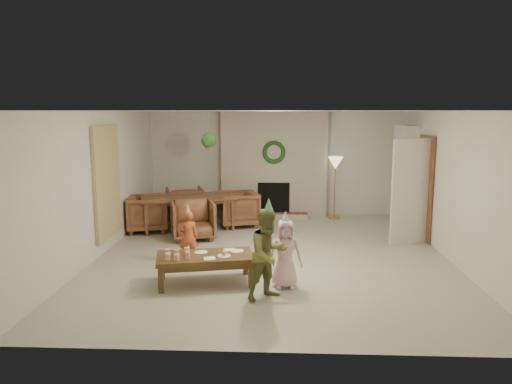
# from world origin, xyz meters

# --- Properties ---
(floor) EXTENTS (7.00, 7.00, 0.00)m
(floor) POSITION_xyz_m (0.00, 0.00, 0.00)
(floor) COLOR #B7B29E
(floor) RESTS_ON ground
(ceiling) EXTENTS (7.00, 7.00, 0.00)m
(ceiling) POSITION_xyz_m (0.00, 0.00, 2.50)
(ceiling) COLOR white
(ceiling) RESTS_ON wall_back
(wall_back) EXTENTS (7.00, 0.00, 7.00)m
(wall_back) POSITION_xyz_m (0.00, 3.50, 1.25)
(wall_back) COLOR silver
(wall_back) RESTS_ON floor
(wall_front) EXTENTS (7.00, 0.00, 7.00)m
(wall_front) POSITION_xyz_m (0.00, -3.50, 1.25)
(wall_front) COLOR silver
(wall_front) RESTS_ON floor
(wall_left) EXTENTS (0.00, 7.00, 7.00)m
(wall_left) POSITION_xyz_m (-3.00, 0.00, 1.25)
(wall_left) COLOR silver
(wall_left) RESTS_ON floor
(wall_right) EXTENTS (0.00, 7.00, 7.00)m
(wall_right) POSITION_xyz_m (3.00, 0.00, 1.25)
(wall_right) COLOR silver
(wall_right) RESTS_ON floor
(fireplace_mass) EXTENTS (2.50, 0.40, 2.50)m
(fireplace_mass) POSITION_xyz_m (0.00, 3.30, 1.25)
(fireplace_mass) COLOR #4D1514
(fireplace_mass) RESTS_ON floor
(fireplace_hearth) EXTENTS (1.60, 0.30, 0.12)m
(fireplace_hearth) POSITION_xyz_m (0.00, 2.95, 0.06)
(fireplace_hearth) COLOR maroon
(fireplace_hearth) RESTS_ON floor
(fireplace_firebox) EXTENTS (0.75, 0.12, 0.75)m
(fireplace_firebox) POSITION_xyz_m (0.00, 3.12, 0.45)
(fireplace_firebox) COLOR black
(fireplace_firebox) RESTS_ON floor
(fireplace_wreath) EXTENTS (0.54, 0.10, 0.54)m
(fireplace_wreath) POSITION_xyz_m (0.00, 3.07, 1.55)
(fireplace_wreath) COLOR #184019
(fireplace_wreath) RESTS_ON fireplace_mass
(floor_lamp_base) EXTENTS (0.27, 0.27, 0.03)m
(floor_lamp_base) POSITION_xyz_m (1.43, 3.00, 0.01)
(floor_lamp_base) COLOR gold
(floor_lamp_base) RESTS_ON floor
(floor_lamp_post) EXTENTS (0.03, 0.03, 1.31)m
(floor_lamp_post) POSITION_xyz_m (1.43, 3.00, 0.68)
(floor_lamp_post) COLOR gold
(floor_lamp_post) RESTS_ON floor
(floor_lamp_shade) EXTENTS (0.35, 0.35, 0.29)m
(floor_lamp_shade) POSITION_xyz_m (1.43, 3.00, 1.31)
(floor_lamp_shade) COLOR beige
(floor_lamp_shade) RESTS_ON floor_lamp_post
(bookshelf_carcass) EXTENTS (0.30, 1.00, 2.20)m
(bookshelf_carcass) POSITION_xyz_m (2.84, 2.30, 1.10)
(bookshelf_carcass) COLOR white
(bookshelf_carcass) RESTS_ON floor
(bookshelf_shelf_a) EXTENTS (0.30, 0.92, 0.03)m
(bookshelf_shelf_a) POSITION_xyz_m (2.82, 2.30, 0.45)
(bookshelf_shelf_a) COLOR white
(bookshelf_shelf_a) RESTS_ON bookshelf_carcass
(bookshelf_shelf_b) EXTENTS (0.30, 0.92, 0.03)m
(bookshelf_shelf_b) POSITION_xyz_m (2.82, 2.30, 0.85)
(bookshelf_shelf_b) COLOR white
(bookshelf_shelf_b) RESTS_ON bookshelf_carcass
(bookshelf_shelf_c) EXTENTS (0.30, 0.92, 0.03)m
(bookshelf_shelf_c) POSITION_xyz_m (2.82, 2.30, 1.25)
(bookshelf_shelf_c) COLOR white
(bookshelf_shelf_c) RESTS_ON bookshelf_carcass
(bookshelf_shelf_d) EXTENTS (0.30, 0.92, 0.03)m
(bookshelf_shelf_d) POSITION_xyz_m (2.82, 2.30, 1.65)
(bookshelf_shelf_d) COLOR white
(bookshelf_shelf_d) RESTS_ON bookshelf_carcass
(books_row_lower) EXTENTS (0.20, 0.40, 0.24)m
(books_row_lower) POSITION_xyz_m (2.80, 2.15, 0.59)
(books_row_lower) COLOR #AE2D20
(books_row_lower) RESTS_ON bookshelf_shelf_a
(books_row_mid) EXTENTS (0.20, 0.44, 0.24)m
(books_row_mid) POSITION_xyz_m (2.80, 2.35, 0.99)
(books_row_mid) COLOR #275692
(books_row_mid) RESTS_ON bookshelf_shelf_b
(books_row_upper) EXTENTS (0.20, 0.36, 0.22)m
(books_row_upper) POSITION_xyz_m (2.80, 2.20, 1.38)
(books_row_upper) COLOR #B37026
(books_row_upper) RESTS_ON bookshelf_shelf_c
(door_frame) EXTENTS (0.05, 0.86, 2.04)m
(door_frame) POSITION_xyz_m (2.96, 1.20, 1.02)
(door_frame) COLOR brown
(door_frame) RESTS_ON floor
(door_leaf) EXTENTS (0.77, 0.32, 2.00)m
(door_leaf) POSITION_xyz_m (2.58, 0.82, 1.00)
(door_leaf) COLOR beige
(door_leaf) RESTS_ON floor
(curtain_panel) EXTENTS (0.06, 1.20, 2.00)m
(curtain_panel) POSITION_xyz_m (-2.96, 0.20, 1.25)
(curtain_panel) COLOR beige
(curtain_panel) RESTS_ON wall_left
(dining_table) EXTENTS (2.20, 1.60, 0.69)m
(dining_table) POSITION_xyz_m (-1.81, 1.83, 0.35)
(dining_table) COLOR brown
(dining_table) RESTS_ON floor
(dining_chair_near) EXTENTS (1.02, 1.04, 0.76)m
(dining_chair_near) POSITION_xyz_m (-1.57, 1.00, 0.38)
(dining_chair_near) COLOR brown
(dining_chair_near) RESTS_ON floor
(dining_chair_far) EXTENTS (1.02, 1.04, 0.76)m
(dining_chair_far) POSITION_xyz_m (-2.05, 2.66, 0.38)
(dining_chair_far) COLOR brown
(dining_chair_far) RESTS_ON floor
(dining_chair_left) EXTENTS (1.04, 1.02, 0.76)m
(dining_chair_left) POSITION_xyz_m (-2.64, 1.59, 0.38)
(dining_chair_left) COLOR brown
(dining_chair_left) RESTS_ON floor
(dining_chair_right) EXTENTS (1.04, 1.02, 0.76)m
(dining_chair_right) POSITION_xyz_m (-0.77, 2.13, 0.38)
(dining_chair_right) COLOR brown
(dining_chair_right) RESTS_ON floor
(hanging_plant_cord) EXTENTS (0.01, 0.01, 0.70)m
(hanging_plant_cord) POSITION_xyz_m (-1.30, 1.50, 2.15)
(hanging_plant_cord) COLOR tan
(hanging_plant_cord) RESTS_ON ceiling
(hanging_plant_pot) EXTENTS (0.16, 0.16, 0.12)m
(hanging_plant_pot) POSITION_xyz_m (-1.30, 1.50, 1.80)
(hanging_plant_pot) COLOR #9F3E33
(hanging_plant_pot) RESTS_ON hanging_plant_cord
(hanging_plant_foliage) EXTENTS (0.32, 0.32, 0.32)m
(hanging_plant_foliage) POSITION_xyz_m (-1.30, 1.50, 1.92)
(hanging_plant_foliage) COLOR #1F4D19
(hanging_plant_foliage) RESTS_ON hanging_plant_pot
(coffee_table_top) EXTENTS (1.51, 0.97, 0.06)m
(coffee_table_top) POSITION_xyz_m (-0.96, -1.47, 0.40)
(coffee_table_top) COLOR #553C1C
(coffee_table_top) RESTS_ON floor
(coffee_table_apron) EXTENTS (1.38, 0.84, 0.09)m
(coffee_table_apron) POSITION_xyz_m (-0.96, -1.47, 0.32)
(coffee_table_apron) COLOR #553C1C
(coffee_table_apron) RESTS_ON floor
(coffee_leg_fl) EXTENTS (0.09, 0.09, 0.36)m
(coffee_leg_fl) POSITION_xyz_m (-1.52, -1.87, 0.18)
(coffee_leg_fl) COLOR #553C1C
(coffee_leg_fl) RESTS_ON floor
(coffee_leg_fr) EXTENTS (0.09, 0.09, 0.36)m
(coffee_leg_fr) POSITION_xyz_m (-0.28, -1.62, 0.18)
(coffee_leg_fr) COLOR #553C1C
(coffee_leg_fr) RESTS_ON floor
(coffee_leg_bl) EXTENTS (0.09, 0.09, 0.36)m
(coffee_leg_bl) POSITION_xyz_m (-1.64, -1.32, 0.18)
(coffee_leg_bl) COLOR #553C1C
(coffee_leg_bl) RESTS_ON floor
(coffee_leg_br) EXTENTS (0.09, 0.09, 0.36)m
(coffee_leg_br) POSITION_xyz_m (-0.40, -1.06, 0.18)
(coffee_leg_br) COLOR #553C1C
(coffee_leg_br) RESTS_ON floor
(cup_a) EXTENTS (0.09, 0.09, 0.10)m
(cup_a) POSITION_xyz_m (-1.45, -1.73, 0.48)
(cup_a) COLOR white
(cup_a) RESTS_ON coffee_table_top
(cup_b) EXTENTS (0.09, 0.09, 0.10)m
(cup_b) POSITION_xyz_m (-1.49, -1.52, 0.48)
(cup_b) COLOR white
(cup_b) RESTS_ON coffee_table_top
(cup_c) EXTENTS (0.09, 0.09, 0.10)m
(cup_c) POSITION_xyz_m (-1.31, -1.76, 0.48)
(cup_c) COLOR white
(cup_c) RESTS_ON coffee_table_top
(cup_d) EXTENTS (0.09, 0.09, 0.10)m
(cup_d) POSITION_xyz_m (-1.36, -1.55, 0.48)
(cup_d) COLOR white
(cup_d) RESTS_ON coffee_table_top
(cup_e) EXTENTS (0.09, 0.09, 0.10)m
(cup_e) POSITION_xyz_m (-1.18, -1.65, 0.48)
(cup_e) COLOR white
(cup_e) RESTS_ON coffee_table_top
(cup_f) EXTENTS (0.09, 0.09, 0.10)m
(cup_f) POSITION_xyz_m (-1.23, -1.44, 0.48)
(cup_f) COLOR white
(cup_f) RESTS_ON coffee_table_top
(plate_a) EXTENTS (0.23, 0.23, 0.01)m
(plate_a) POSITION_xyz_m (-1.04, -1.35, 0.43)
(plate_a) COLOR white
(plate_a) RESTS_ON coffee_table_top
(plate_b) EXTENTS (0.23, 0.23, 0.01)m
(plate_b) POSITION_xyz_m (-0.67, -1.52, 0.43)
(plate_b) COLOR white
(plate_b) RESTS_ON coffee_table_top
(plate_c) EXTENTS (0.23, 0.23, 0.01)m
(plate_c) POSITION_xyz_m (-0.51, -1.26, 0.43)
(plate_c) COLOR white
(plate_c) RESTS_ON coffee_table_top
(food_scoop) EXTENTS (0.09, 0.09, 0.08)m
(food_scoop) POSITION_xyz_m (-0.67, -1.52, 0.48)
(food_scoop) COLOR tan
(food_scoop) RESTS_ON plate_b
(napkin_left) EXTENTS (0.19, 0.19, 0.01)m
(napkin_left) POSITION_xyz_m (-0.87, -1.65, 0.43)
(napkin_left) COLOR #FFBBD1
(napkin_left) RESTS_ON coffee_table_top
(napkin_right) EXTENTS (0.19, 0.19, 0.01)m
(napkin_right) POSITION_xyz_m (-0.63, -1.20, 0.43)
(napkin_right) COLOR #FFBBD1
(napkin_right) RESTS_ON coffee_table_top
(child_red) EXTENTS (0.37, 0.29, 0.89)m
(child_red) POSITION_xyz_m (-1.38, -0.54, 0.44)
(child_red) COLOR #B24826
(child_red) RESTS_ON floor
(party_hat_red) EXTENTS (0.13, 0.13, 0.17)m
(party_hat_red) POSITION_xyz_m (-1.38, -0.54, 0.92)
(party_hat_red) COLOR gold
(party_hat_red) RESTS_ON child_red
(child_plaid) EXTENTS (0.76, 0.73, 1.23)m
(child_plaid) POSITION_xyz_m (-0.03, -2.00, 0.62)
(child_plaid) COLOR olive
(child_plaid) RESTS_ON floor
(party_hat_plaid) EXTENTS (0.18, 0.18, 0.20)m
(party_hat_plaid) POSITION_xyz_m (-0.03, -2.00, 1.28)
(party_hat_plaid) COLOR #53C273
(party_hat_plaid) RESTS_ON child_plaid
(child_pink) EXTENTS (0.51, 0.36, 0.99)m
(child_pink) POSITION_xyz_m (0.20, -1.58, 0.49)
(child_pink) COLOR #F4C3D1
(child_pink) RESTS_ON floor
(party_hat_pink) EXTENTS (0.14, 0.14, 0.18)m
(party_hat_pink) POSITION_xyz_m (0.20, -1.58, 1.03)
(party_hat_pink) COLOR #B3B4BA
(party_hat_pink) RESTS_ON child_pink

